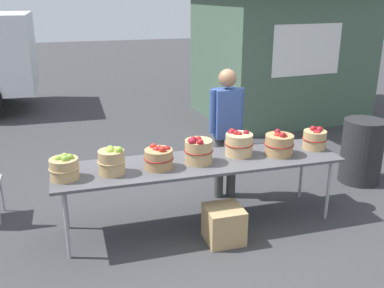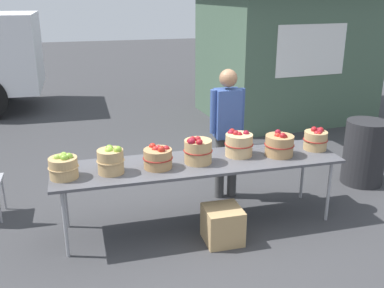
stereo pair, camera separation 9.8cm
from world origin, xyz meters
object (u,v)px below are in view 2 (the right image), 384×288
Objects in this scene: apple_basket_red_3 at (279,145)px; produce_crate at (223,225)px; apple_basket_green_0 at (64,167)px; trash_barrel at (364,152)px; apple_basket_red_0 at (158,157)px; apple_basket_red_1 at (198,150)px; apple_basket_green_1 at (111,160)px; apple_basket_red_2 at (239,144)px; vendor_adult at (227,124)px; apple_basket_red_4 at (316,139)px; market_table at (199,164)px.

produce_crate is (-0.78, -0.38, -0.68)m from apple_basket_red_3.
apple_basket_green_0 reaches higher than trash_barrel.
apple_basket_red_1 is at bearing 3.83° from apple_basket_red_0.
apple_basket_green_1 reaches higher than trash_barrel.
apple_basket_green_1 is at bearing -170.17° from trash_barrel.
apple_basket_red_2 reaches higher than apple_basket_red_0.
apple_basket_red_2 is at bearing 164.98° from apple_basket_red_3.
apple_basket_green_0 is 0.18× the size of vendor_adult.
apple_basket_red_2 is at bearing 4.46° from apple_basket_green_0.
apple_basket_green_0 is at bearing -179.63° from apple_basket_green_1.
apple_basket_green_0 is 2.81m from apple_basket_red_4.
apple_basket_red_4 reaches higher than produce_crate.
apple_basket_red_2 is at bearing 55.46° from produce_crate.
apple_basket_red_2 is at bearing 177.45° from apple_basket_red_4.
apple_basket_red_3 is at bearing 122.83° from vendor_adult.
apple_basket_red_2 is 0.93m from apple_basket_red_4.
apple_basket_red_4 is at bearing -2.55° from apple_basket_red_2.
apple_basket_green_1 is 1.05× the size of apple_basket_red_4.
apple_basket_red_0 reaches higher than apple_basket_green_0.
apple_basket_green_1 is (-0.94, -0.07, 0.17)m from market_table.
vendor_adult is 4.31× the size of produce_crate.
apple_basket_red_0 is at bearing 1.68° from apple_basket_green_1.
produce_crate is (0.60, -0.36, -0.68)m from apple_basket_red_0.
produce_crate is (-1.27, -0.45, -0.68)m from apple_basket_red_4.
market_table is 1.42m from apple_basket_red_4.
market_table reaches higher than produce_crate.
market_table is at bearing 44.54° from apple_basket_red_1.
vendor_adult is at bearing 33.57° from apple_basket_red_0.
apple_basket_green_1 reaches higher than apple_basket_red_3.
apple_basket_red_0 is at bearing 148.66° from produce_crate.
vendor_adult is (-0.39, 0.64, 0.09)m from apple_basket_red_3.
apple_basket_green_1 is at bearing -178.32° from apple_basket_red_0.
apple_basket_red_0 is 3.01m from trash_barrel.
trash_barrel is at bearing 11.96° from market_table.
trash_barrel is 2.30× the size of produce_crate.
vendor_adult is (0.98, 0.65, 0.09)m from apple_basket_red_0.
vendor_adult is at bearing 69.30° from produce_crate.
apple_basket_green_1 is 0.95× the size of apple_basket_red_0.
apple_basket_red_2 is at bearing 7.86° from apple_basket_red_0.
apple_basket_red_0 is at bearing -179.50° from apple_basket_red_3.
apple_basket_red_2 is at bearing 11.29° from apple_basket_red_1.
apple_basket_green_1 is 3.48m from trash_barrel.
produce_crate is at bearing -71.73° from market_table.
apple_basket_red_0 is 0.94m from apple_basket_red_2.
apple_basket_green_0 is 2.31m from apple_basket_red_3.
apple_basket_red_2 is 0.37× the size of trash_barrel.
market_table is 1.41m from apple_basket_green_0.
apple_basket_green_0 is 0.94m from apple_basket_red_0.
produce_crate is (-0.34, -0.49, -0.69)m from apple_basket_red_2.
vendor_adult is (0.55, 0.62, 0.07)m from apple_basket_red_1.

